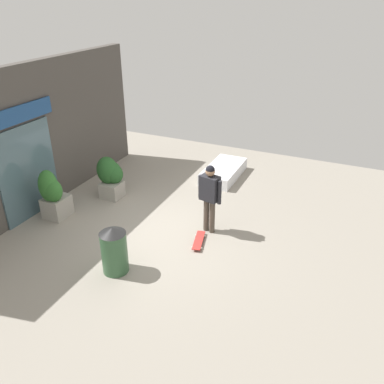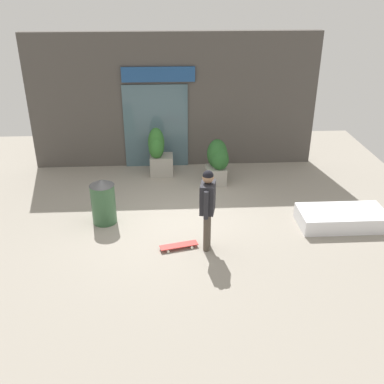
{
  "view_description": "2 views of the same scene",
  "coord_description": "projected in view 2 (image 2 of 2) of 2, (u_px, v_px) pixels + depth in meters",
  "views": [
    {
      "loc": [
        -6.83,
        -3.97,
        5.09
      ],
      "look_at": [
        0.26,
        -0.78,
        1.09
      ],
      "focal_mm": 37.17,
      "sensor_mm": 36.0,
      "label": 1
    },
    {
      "loc": [
        -0.16,
        -8.43,
        4.85
      ],
      "look_at": [
        0.26,
        -0.78,
        1.09
      ],
      "focal_mm": 41.34,
      "sensor_mm": 36.0,
      "label": 2
    }
  ],
  "objects": [
    {
      "name": "skateboarder",
      "position": [
        208.0,
        202.0,
        8.3
      ],
      "size": [
        0.34,
        0.59,
        1.67
      ],
      "rotation": [
        0.0,
        0.0,
        2.94
      ],
      "color": "#4C4238",
      "rests_on": "ground_plane"
    },
    {
      "name": "building_facade",
      "position": [
        173.0,
        102.0,
        11.92
      ],
      "size": [
        7.72,
        0.31,
        3.6
      ],
      "color": "#4C4742",
      "rests_on": "ground_plane"
    },
    {
      "name": "planter_box_left",
      "position": [
        158.0,
        152.0,
        11.73
      ],
      "size": [
        0.65,
        0.6,
        1.29
      ],
      "color": "gray",
      "rests_on": "ground_plane"
    },
    {
      "name": "trash_bin",
      "position": [
        103.0,
        201.0,
        9.46
      ],
      "size": [
        0.53,
        0.53,
        1.01
      ],
      "color": "#335938",
      "rests_on": "ground_plane"
    },
    {
      "name": "ground_plane",
      "position": [
        178.0,
        221.0,
        9.7
      ],
      "size": [
        12.0,
        12.0,
        0.0
      ],
      "primitive_type": "plane",
      "color": "gray"
    },
    {
      "name": "skateboard",
      "position": [
        179.0,
        245.0,
        8.72
      ],
      "size": [
        0.78,
        0.36,
        0.08
      ],
      "rotation": [
        0.0,
        0.0,
        3.38
      ],
      "color": "red",
      "rests_on": "ground_plane"
    },
    {
      "name": "planter_box_right",
      "position": [
        218.0,
        160.0,
        11.25
      ],
      "size": [
        0.57,
        0.71,
        1.14
      ],
      "color": "gray",
      "rests_on": "ground_plane"
    },
    {
      "name": "snow_ledge",
      "position": [
        342.0,
        218.0,
        9.48
      ],
      "size": [
        1.84,
        0.9,
        0.34
      ],
      "primitive_type": "cube",
      "color": "white",
      "rests_on": "ground_plane"
    }
  ]
}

